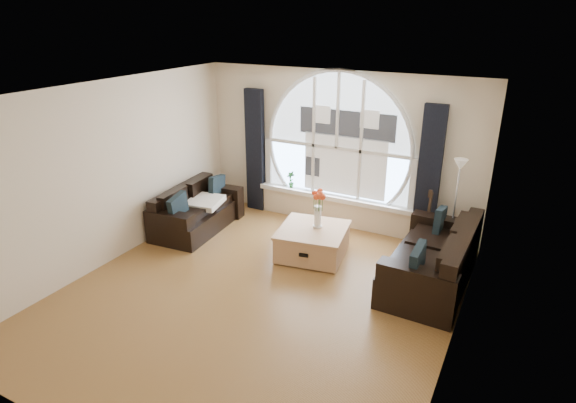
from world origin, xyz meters
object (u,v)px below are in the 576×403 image
at_px(floor_lamp, 454,210).
at_px(potted_plant, 291,180).
at_px(coffee_chest, 313,241).
at_px(sofa_right, 431,258).
at_px(vase_flowers, 318,204).
at_px(guitar, 428,219).
at_px(sofa_left, 197,208).

bearing_deg(floor_lamp, potted_plant, 173.15).
bearing_deg(coffee_chest, sofa_right, -9.80).
distance_m(vase_flowers, floor_lamp, 2.05).
distance_m(coffee_chest, vase_flowers, 0.61).
height_order(coffee_chest, guitar, guitar).
relative_size(coffee_chest, guitar, 0.96).
distance_m(coffee_chest, floor_lamp, 2.19).
distance_m(vase_flowers, potted_plant, 1.59).
distance_m(sofa_left, sofa_right, 4.01).
bearing_deg(vase_flowers, sofa_right, -3.26).
distance_m(sofa_right, floor_lamp, 1.01).
height_order(sofa_left, sofa_right, sofa_right).
relative_size(sofa_right, vase_flowers, 2.81).
relative_size(sofa_left, potted_plant, 5.46).
bearing_deg(guitar, sofa_right, -72.48).
bearing_deg(sofa_left, potted_plant, 43.74).
bearing_deg(sofa_left, vase_flowers, -1.12).
xyz_separation_m(vase_flowers, floor_lamp, (1.88, 0.82, -0.05)).
bearing_deg(vase_flowers, potted_plant, 132.49).
bearing_deg(vase_flowers, floor_lamp, 23.53).
bearing_deg(sofa_left, guitar, 11.26).
height_order(sofa_left, vase_flowers, vase_flowers).
xyz_separation_m(sofa_right, coffee_chest, (-1.81, 0.01, -0.15)).
distance_m(sofa_right, vase_flowers, 1.83).
bearing_deg(guitar, sofa_left, -161.50).
bearing_deg(sofa_right, sofa_left, -177.75).
bearing_deg(potted_plant, sofa_left, -131.61).
height_order(sofa_left, potted_plant, potted_plant).
bearing_deg(potted_plant, floor_lamp, -6.85).
relative_size(sofa_right, potted_plant, 6.42).
bearing_deg(potted_plant, coffee_chest, -50.58).
height_order(floor_lamp, guitar, floor_lamp).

